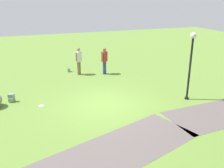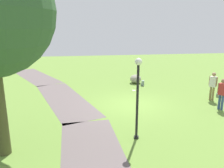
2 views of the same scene
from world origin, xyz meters
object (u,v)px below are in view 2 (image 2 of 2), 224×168
at_px(man_near_boulder, 222,92).
at_px(handbag_on_grass, 219,95).
at_px(lawn_boulder, 136,79).
at_px(lamp_post, 138,90).
at_px(backpack_by_boulder, 143,83).
at_px(woman_with_handbag, 213,84).
at_px(frisbee_on_grass, 134,90).

relative_size(man_near_boulder, handbag_on_grass, 4.96).
relative_size(lawn_boulder, man_near_boulder, 0.77).
bearing_deg(lamp_post, lawn_boulder, -14.61).
distance_m(handbag_on_grass, backpack_by_boulder, 5.46).
xyz_separation_m(lawn_boulder, backpack_by_boulder, (-0.90, -0.34, -0.16)).
bearing_deg(man_near_boulder, woman_with_handbag, -16.59).
height_order(lamp_post, woman_with_handbag, lamp_post).
bearing_deg(lamp_post, frisbee_on_grass, -13.59).
bearing_deg(woman_with_handbag, lamp_post, 124.47).
distance_m(lawn_boulder, woman_with_handbag, 6.20).
xyz_separation_m(lamp_post, man_near_boulder, (2.48, -5.46, -1.04)).
height_order(lawn_boulder, frisbee_on_grass, lawn_boulder).
height_order(lamp_post, handbag_on_grass, lamp_post).
bearing_deg(woman_with_handbag, lawn_boulder, 35.26).
bearing_deg(backpack_by_boulder, handbag_on_grass, -131.57).
distance_m(lamp_post, man_near_boulder, 6.08).
bearing_deg(lamp_post, man_near_boulder, -65.58).
bearing_deg(backpack_by_boulder, man_near_boulder, -154.41).
relative_size(lamp_post, lawn_boulder, 2.46).
bearing_deg(lawn_boulder, handbag_on_grass, -135.64).
xyz_separation_m(woman_with_handbag, man_near_boulder, (-1.60, 0.48, -0.02)).
height_order(lamp_post, backpack_by_boulder, lamp_post).
distance_m(man_near_boulder, handbag_on_grass, 2.65).
xyz_separation_m(man_near_boulder, handbag_on_grass, (2.10, -1.34, -0.88)).
distance_m(lamp_post, handbag_on_grass, 8.42).
height_order(lamp_post, lawn_boulder, lamp_post).
bearing_deg(man_near_boulder, handbag_on_grass, -32.52).
height_order(man_near_boulder, handbag_on_grass, man_near_boulder).
relative_size(man_near_boulder, frisbee_on_grass, 7.04).
bearing_deg(handbag_on_grass, man_near_boulder, 147.48).
bearing_deg(handbag_on_grass, lawn_boulder, 44.36).
relative_size(lawn_boulder, woman_with_handbag, 0.76).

